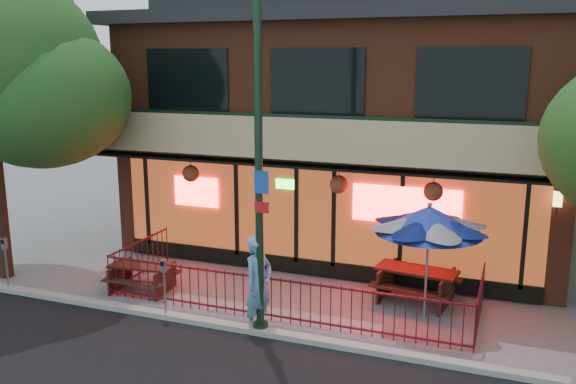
# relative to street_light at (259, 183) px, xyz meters

# --- Properties ---
(ground) EXTENTS (80.00, 80.00, 0.00)m
(ground) POSITION_rel_street_light_xyz_m (-0.00, 0.40, -3.15)
(ground) COLOR gray
(ground) RESTS_ON ground
(curb) EXTENTS (80.00, 0.25, 0.12)m
(curb) POSITION_rel_street_light_xyz_m (-0.00, -0.10, -3.09)
(curb) COLOR #999993
(curb) RESTS_ON ground
(restaurant_building) EXTENTS (12.96, 9.49, 8.05)m
(restaurant_building) POSITION_rel_street_light_xyz_m (-0.00, 7.51, 0.98)
(restaurant_building) COLOR brown
(restaurant_building) RESTS_ON ground
(patio_fence) EXTENTS (8.44, 2.62, 1.00)m
(patio_fence) POSITION_rel_street_light_xyz_m (-0.00, 0.91, -2.52)
(patio_fence) COLOR #52111D
(patio_fence) RESTS_ON ground
(street_light) EXTENTS (0.43, 0.32, 7.00)m
(street_light) POSITION_rel_street_light_xyz_m (0.00, 0.00, 0.00)
(street_light) COLOR #15301F
(street_light) RESTS_ON ground
(picnic_table_left) EXTENTS (1.67, 1.35, 0.66)m
(picnic_table_left) POSITION_rel_street_light_xyz_m (-3.60, 1.10, -2.71)
(picnic_table_left) COLOR #3C1E15
(picnic_table_left) RESTS_ON ground
(picnic_table_right) EXTENTS (2.01, 1.64, 0.79)m
(picnic_table_right) POSITION_rel_street_light_xyz_m (2.73, 2.80, -2.63)
(picnic_table_right) COLOR #371C13
(picnic_table_right) RESTS_ON ground
(patio_umbrella) EXTENTS (2.27, 2.27, 2.60)m
(patio_umbrella) POSITION_rel_street_light_xyz_m (3.06, 1.93, -0.93)
(patio_umbrella) COLOR gray
(patio_umbrella) RESTS_ON ground
(pedestrian) EXTENTS (0.69, 0.85, 2.02)m
(pedestrian) POSITION_rel_street_light_xyz_m (-0.06, 0.05, -2.14)
(pedestrian) COLOR #598CB3
(pedestrian) RESTS_ON ground
(parking_meter_near) EXTENTS (0.14, 0.13, 1.32)m
(parking_meter_near) POSITION_rel_street_light_xyz_m (-2.23, -0.06, -2.25)
(parking_meter_near) COLOR gray
(parking_meter_near) RESTS_ON ground
(parking_meter_far) EXTENTS (0.14, 0.12, 1.34)m
(parking_meter_far) POSITION_rel_street_light_xyz_m (-6.65, -0.08, -2.24)
(parking_meter_far) COLOR gray
(parking_meter_far) RESTS_ON ground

